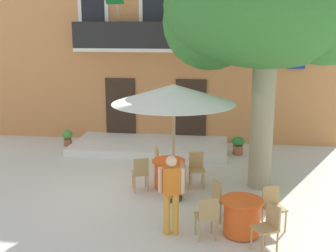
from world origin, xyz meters
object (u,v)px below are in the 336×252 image
object	(u,v)px
cafe_chair_near_tree_1	(141,172)
cafe_chair_middle_1	(221,197)
cafe_chair_middle_2	(207,215)
pedestrian_near_entrance	(171,191)
plane_tree	(264,11)
cafe_chair_near_tree_2	(179,178)
cafe_table_middle	(242,217)
cafe_chair_near_tree_3	(197,167)
cafe_chair_near_tree_0	(160,160)
cafe_chair_middle_0	(273,204)
ground_planter_left	(68,137)
ground_planter_right	(238,145)
cafe_umbrella	(174,94)
cafe_chair_middle_3	(268,225)
cafe_table_near_tree	(168,174)

from	to	relation	value
cafe_chair_near_tree_1	cafe_chair_middle_1	bearing A→B (deg)	-34.63
cafe_chair_middle_2	pedestrian_near_entrance	world-z (taller)	pedestrian_near_entrance
cafe_chair_near_tree_1	cafe_chair_middle_1	distance (m)	2.50
plane_tree	cafe_chair_near_tree_2	distance (m)	4.58
cafe_table_middle	cafe_chair_middle_2	size ratio (longest dim) A/B	0.95
cafe_chair_near_tree_3	pedestrian_near_entrance	distance (m)	2.82
cafe_chair_near_tree_3	cafe_chair_middle_2	distance (m)	2.94
cafe_chair_near_tree_0	cafe_chair_middle_0	distance (m)	3.86
plane_tree	cafe_chair_near_tree_3	bearing A→B (deg)	-171.94
ground_planter_left	ground_planter_right	xyz separation A→B (m)	(5.96, -0.27, 0.02)
plane_tree	cafe_chair_near_tree_1	xyz separation A→B (m)	(-2.96, -0.79, -3.99)
cafe_chair_middle_2	cafe_umbrella	world-z (taller)	cafe_umbrella
cafe_chair_near_tree_0	cafe_chair_near_tree_3	bearing A→B (deg)	-23.87
cafe_chair_middle_0	ground_planter_left	xyz separation A→B (m)	(-6.54, 5.54, -0.21)
cafe_chair_near_tree_0	ground_planter_left	xyz separation A→B (m)	(-3.77, 2.86, -0.21)
cafe_table_middle	cafe_chair_middle_0	size ratio (longest dim) A/B	0.95
cafe_chair_middle_2	cafe_umbrella	bearing A→B (deg)	115.25
cafe_chair_near_tree_1	plane_tree	bearing A→B (deg)	14.93
cafe_chair_near_tree_0	cafe_chair_middle_0	size ratio (longest dim) A/B	1.00
cafe_chair_middle_2	ground_planter_left	xyz separation A→B (m)	(-5.21, 6.23, -0.21)
cafe_umbrella	pedestrian_near_entrance	bearing A→B (deg)	-84.49
cafe_chair_middle_1	ground_planter_right	bearing A→B (deg)	84.33
cafe_umbrella	pedestrian_near_entrance	xyz separation A→B (m)	(0.17, -1.77, -1.67)
cafe_chair_middle_3	cafe_chair_middle_0	bearing A→B (deg)	79.44
plane_tree	pedestrian_near_entrance	world-z (taller)	plane_tree
cafe_chair_near_tree_2	cafe_chair_middle_2	size ratio (longest dim) A/B	1.00
cafe_chair_near_tree_0	cafe_chair_middle_3	size ratio (longest dim) A/B	1.00
pedestrian_near_entrance	cafe_chair_near_tree_0	bearing A→B (deg)	102.37
cafe_chair_near_tree_3	ground_planter_left	distance (m)	5.84
cafe_chair_middle_2	pedestrian_near_entrance	distance (m)	0.85
cafe_chair_near_tree_3	cafe_table_middle	size ratio (longest dim) A/B	1.05
cafe_chair_near_tree_1	cafe_chair_middle_0	distance (m)	3.55
pedestrian_near_entrance	cafe_chair_middle_1	bearing A→B (deg)	38.44
cafe_chair_near_tree_0	cafe_chair_middle_2	size ratio (longest dim) A/B	1.00
cafe_umbrella	cafe_chair_middle_3	bearing A→B (deg)	-46.87
cafe_chair_near_tree_2	cafe_chair_near_tree_3	xyz separation A→B (m)	(0.37, 0.90, 0.00)
cafe_chair_near_tree_1	cafe_chair_near_tree_2	distance (m)	1.07
cafe_chair_near_tree_2	cafe_chair_near_tree_1	bearing A→B (deg)	162.10
cafe_chair_near_tree_2	cafe_chair_middle_3	distance (m)	3.01
plane_tree	ground_planter_right	size ratio (longest dim) A/B	10.25
cafe_chair_middle_0	cafe_table_near_tree	bearing A→B (deg)	140.97
cafe_chair_near_tree_0	cafe_chair_near_tree_1	xyz separation A→B (m)	(-0.36, -1.03, 0.00)
plane_tree	cafe_chair_near_tree_3	size ratio (longest dim) A/B	6.77
cafe_chair_middle_0	cafe_chair_middle_3	size ratio (longest dim) A/B	1.00
cafe_umbrella	ground_planter_right	xyz separation A→B (m)	(1.66, 4.05, -2.27)
cafe_table_near_tree	cafe_chair_middle_1	bearing A→B (deg)	-51.85
cafe_chair_middle_1	cafe_umbrella	distance (m)	2.58
plane_tree	cafe_umbrella	distance (m)	3.07
cafe_table_middle	cafe_chair_middle_3	size ratio (longest dim) A/B	0.95
ground_planter_right	ground_planter_left	bearing A→B (deg)	177.40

